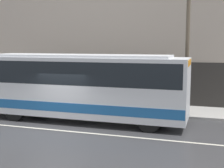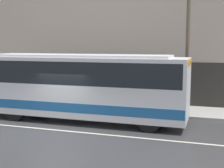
{
  "view_description": "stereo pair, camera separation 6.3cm",
  "coord_description": "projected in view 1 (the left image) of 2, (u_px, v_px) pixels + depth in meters",
  "views": [
    {
      "loc": [
        6.69,
        -12.4,
        3.92
      ],
      "look_at": [
        2.1,
        2.07,
        1.95
      ],
      "focal_mm": 50.0,
      "sensor_mm": 36.0,
      "label": 1
    },
    {
      "loc": [
        6.75,
        -12.38,
        3.92
      ],
      "look_at": [
        2.1,
        2.07,
        1.95
      ],
      "focal_mm": 50.0,
      "sensor_mm": 36.0,
      "label": 2
    }
  ],
  "objects": [
    {
      "name": "ground_plane",
      "position": [
        55.0,
        130.0,
        14.23
      ],
      "size": [
        60.0,
        60.0,
        0.0
      ],
      "primitive_type": "plane",
      "color": "#38383A"
    },
    {
      "name": "sidewalk",
      "position": [
        97.0,
        106.0,
        19.43
      ],
      "size": [
        60.0,
        3.01,
        0.13
      ],
      "color": "#A09E99",
      "rests_on": "ground_plane"
    },
    {
      "name": "building_facade",
      "position": [
        105.0,
        7.0,
        20.19
      ],
      "size": [
        60.0,
        0.35,
        12.98
      ],
      "color": "#B7A899",
      "rests_on": "ground_plane"
    },
    {
      "name": "lane_stripe",
      "position": [
        55.0,
        130.0,
        14.23
      ],
      "size": [
        54.0,
        0.14,
        0.01
      ],
      "color": "beige",
      "rests_on": "ground_plane"
    },
    {
      "name": "transit_bus",
      "position": [
        79.0,
        84.0,
        15.85
      ],
      "size": [
        10.93,
        2.58,
        3.38
      ],
      "color": "silver",
      "rests_on": "ground_plane"
    },
    {
      "name": "utility_pole_near",
      "position": [
        187.0,
        41.0,
        16.52
      ],
      "size": [
        0.21,
        0.21,
        7.8
      ],
      "color": "brown",
      "rests_on": "sidewalk"
    }
  ]
}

